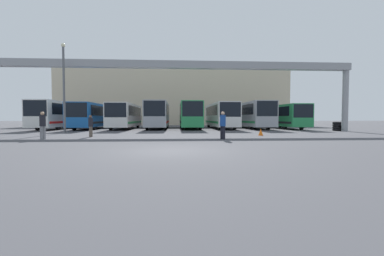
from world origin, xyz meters
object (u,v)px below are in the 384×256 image
bus_slot_4 (190,114)px  pedestrian_far_center (91,125)px  bus_slot_1 (93,115)px  pedestrian_mid_right (43,125)px  bus_slot_0 (61,114)px  traffic_cone (261,132)px  bus_slot_6 (251,114)px  pedestrian_mid_left (223,125)px  tire_stack (338,126)px  bus_slot_5 (220,114)px  bus_slot_2 (126,115)px  bus_slot_3 (158,114)px  lamp_post (64,84)px  bus_slot_7 (282,115)px

bus_slot_4 → pedestrian_far_center: (-7.98, -13.35, -1.04)m
bus_slot_1 → pedestrian_mid_right: 15.66m
pedestrian_far_center → bus_slot_0: bearing=-140.6°
bus_slot_0 → traffic_cone: (21.06, -13.52, -1.62)m
bus_slot_4 → bus_slot_6: size_ratio=0.86×
pedestrian_mid_left → pedestrian_mid_right: pedestrian_mid_left is taller
tire_stack → bus_slot_5: bearing=148.1°
bus_slot_1 → pedestrian_far_center: size_ratio=7.11×
bus_slot_2 → bus_slot_4: (8.10, -0.27, 0.11)m
bus_slot_3 → bus_slot_0: bearing=-179.5°
bus_slot_3 → pedestrian_far_center: bearing=-105.4°
bus_slot_4 → tire_stack: 16.68m
bus_slot_6 → lamp_post: 22.18m
pedestrian_far_center → tire_stack: pedestrian_far_center is taller
bus_slot_5 → bus_slot_7: 8.12m
bus_slot_4 → bus_slot_1: bearing=178.0°
bus_slot_2 → bus_slot_6: bus_slot_6 is taller
bus_slot_7 → bus_slot_6: bearing=174.3°
pedestrian_mid_left → bus_slot_5: bearing=133.9°
bus_slot_1 → lamp_post: bearing=-89.0°
bus_slot_2 → lamp_post: size_ratio=1.34×
bus_slot_4 → lamp_post: (-12.00, -8.17, 2.57)m
bus_slot_0 → tire_stack: size_ratio=11.52×
bus_slot_5 → pedestrian_far_center: (-12.03, -14.32, -1.00)m
bus_slot_2 → lamp_post: 9.68m
bus_slot_4 → pedestrian_mid_left: size_ratio=5.78×
bus_slot_1 → bus_slot_7: bearing=0.0°
bus_slot_1 → pedestrian_mid_right: bus_slot_1 is taller
bus_slot_0 → lamp_post: (4.20, -8.98, 2.54)m
bus_slot_0 → bus_slot_7: bearing=-0.7°
bus_slot_2 → pedestrian_mid_right: size_ratio=6.10×
traffic_cone → tire_stack: tire_stack is taller
bus_slot_1 → lamp_post: size_ratio=1.38×
pedestrian_far_center → traffic_cone: bearing=102.1°
bus_slot_1 → bus_slot_2: bearing=-2.2°
bus_slot_0 → bus_slot_6: bearing=0.1°
lamp_post → bus_slot_2: bearing=65.2°
bus_slot_2 → pedestrian_mid_left: size_ratio=6.08×
traffic_cone → bus_slot_2: bearing=134.9°
pedestrian_mid_left → pedestrian_mid_right: 11.74m
bus_slot_6 → pedestrian_mid_right: bus_slot_6 is taller
bus_slot_4 → bus_slot_6: (8.10, 0.85, 0.03)m
pedestrian_mid_right → bus_slot_1: bearing=38.5°
bus_slot_5 → pedestrian_mid_left: size_ratio=6.86×
bus_slot_2 → bus_slot_1: bearing=177.8°
pedestrian_far_center → lamp_post: (-4.02, 5.18, 3.60)m
bus_slot_2 → bus_slot_0: bearing=176.3°
bus_slot_7 → pedestrian_far_center: (-20.13, -13.80, -0.88)m
bus_slot_4 → bus_slot_5: bus_slot_4 is taller
bus_slot_2 → traffic_cone: size_ratio=19.56×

